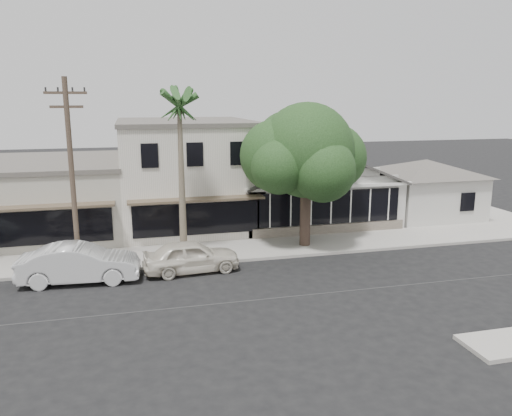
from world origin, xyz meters
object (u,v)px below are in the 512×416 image
object	(u,v)px
utility_pole	(72,172)
shade_tree	(304,153)
car_0	(191,256)
car_1	(79,263)

from	to	relation	value
utility_pole	shade_tree	world-z (taller)	utility_pole
utility_pole	shade_tree	size ratio (longest dim) A/B	1.14
car_0	shade_tree	size ratio (longest dim) A/B	0.57
utility_pole	car_1	xyz separation A→B (m)	(0.16, -1.23, -3.93)
car_0	car_1	size ratio (longest dim) A/B	0.86
utility_pole	car_0	size ratio (longest dim) A/B	2.00
utility_pole	shade_tree	bearing A→B (deg)	7.79
utility_pole	car_1	size ratio (longest dim) A/B	1.72
car_0	shade_tree	xyz separation A→B (m)	(6.50, 2.71, 4.43)
car_1	shade_tree	xyz separation A→B (m)	(11.50, 2.82, 4.34)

